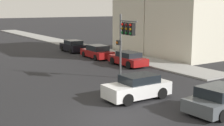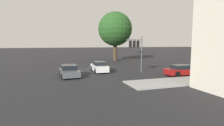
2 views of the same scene
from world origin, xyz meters
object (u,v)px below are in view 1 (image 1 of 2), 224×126
(crossing_car_0, at_px, (221,100))
(parked_car_1, at_px, (97,52))
(traffic_signal, at_px, (126,33))
(crossing_car_1, at_px, (137,87))
(parked_car_2, at_px, (73,46))
(parked_car_0, at_px, (128,59))

(crossing_car_0, bearing_deg, parked_car_1, 75.91)
(traffic_signal, relative_size, crossing_car_1, 1.21)
(parked_car_2, bearing_deg, parked_car_1, -178.57)
(crossing_car_1, distance_m, parked_car_2, 20.99)
(crossing_car_1, bearing_deg, parked_car_2, -105.06)
(crossing_car_1, relative_size, parked_car_0, 0.93)
(parked_car_2, bearing_deg, crossing_car_1, 165.92)
(parked_car_1, bearing_deg, parked_car_0, -176.33)
(parked_car_1, bearing_deg, traffic_signal, 163.24)
(traffic_signal, xyz_separation_m, crossing_car_1, (-2.29, -4.42, -2.80))
(traffic_signal, relative_size, parked_car_2, 1.18)
(traffic_signal, xyz_separation_m, crossing_car_0, (-0.11, -8.66, -2.85))
(parked_car_1, distance_m, parked_car_2, 5.84)
(traffic_signal, bearing_deg, parked_car_0, -125.14)
(parked_car_0, distance_m, parked_car_1, 5.39)
(parked_car_0, xyz_separation_m, parked_car_2, (-0.10, 11.23, 0.04))
(crossing_car_0, height_order, crossing_car_1, crossing_car_1)
(crossing_car_0, xyz_separation_m, parked_car_0, (3.66, 13.20, -0.01))
(crossing_car_0, xyz_separation_m, parked_car_2, (3.57, 24.43, 0.03))
(parked_car_0, bearing_deg, parked_car_2, 1.74)
(parked_car_1, bearing_deg, crossing_car_0, 171.48)
(crossing_car_1, xyz_separation_m, parked_car_1, (5.71, 14.35, -0.03))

